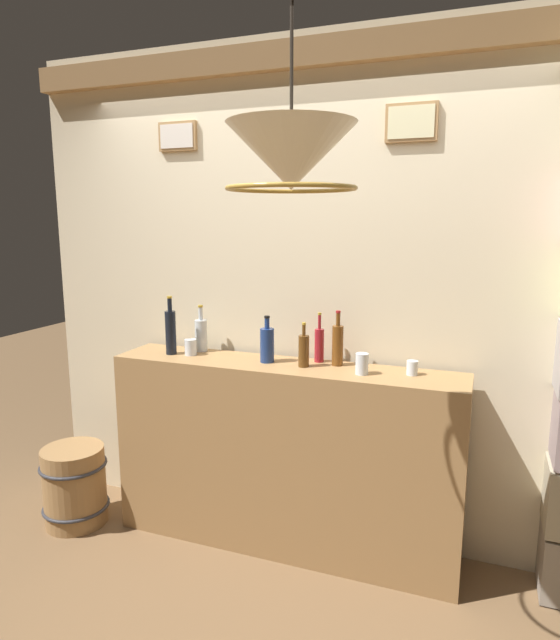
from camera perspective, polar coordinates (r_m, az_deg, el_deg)
panelled_rear_partition at (r=3.08m, az=2.00°, el=3.96°), size 3.29×0.15×2.77m
bar_shelf_unit at (r=3.10m, az=0.34°, el=-14.05°), size 1.92×0.36×1.05m
liquor_bottle_vermouth at (r=2.96m, az=4.11°, el=-2.53°), size 0.05×0.05×0.27m
liquor_bottle_vodka at (r=2.95m, az=-1.35°, el=-2.54°), size 0.08×0.08×0.25m
liquor_bottle_amaro at (r=3.18m, az=-11.33°, el=-1.13°), size 0.06×0.06×0.34m
liquor_bottle_mezcal at (r=2.86m, az=2.49°, el=-3.16°), size 0.06×0.06×0.24m
liquor_bottle_gin at (r=2.90m, az=6.03°, el=-2.53°), size 0.06×0.06×0.29m
liquor_bottle_whiskey at (r=3.23m, az=-8.23°, el=-1.47°), size 0.07×0.07×0.27m
glass_tumbler_rocks at (r=2.76m, az=8.53°, el=-4.54°), size 0.07×0.07×0.11m
glass_tumbler_highball at (r=3.15m, az=-9.30°, el=-2.81°), size 0.07×0.07×0.09m
glass_tumbler_shot at (r=2.80m, az=13.62°, el=-4.87°), size 0.06×0.06×0.07m
pendant_lamp at (r=1.95m, az=1.18°, el=16.46°), size 0.46×0.46×0.65m
wooden_barrel at (r=3.65m, az=-20.61°, el=-15.83°), size 0.39×0.39×0.47m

